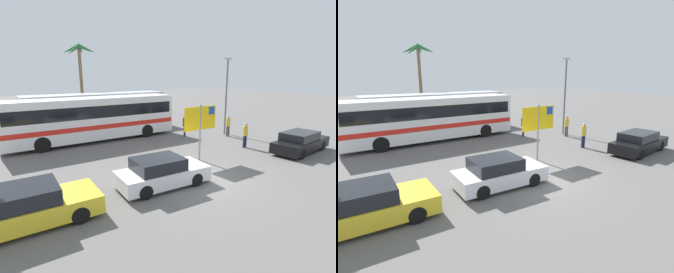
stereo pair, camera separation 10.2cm
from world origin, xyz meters
TOP-DOWN VIEW (x-y plane):
  - ground at (0.00, 0.00)m, footprint 120.00×120.00m
  - bus_front_coach at (-1.61, 10.08)m, footprint 12.15×2.48m
  - bus_rear_coach at (0.06, 13.89)m, footprint 12.15×2.48m
  - ferry_sign at (1.79, 2.21)m, footprint 2.20×0.11m
  - car_black at (8.15, -0.06)m, footprint 4.73×2.11m
  - car_yellow at (-7.19, 0.31)m, footprint 4.41×1.97m
  - car_white at (-1.95, 0.44)m, footprint 4.10×1.94m
  - pedestrian_near_sign at (4.74, 7.46)m, footprint 0.32×0.32m
  - pedestrian_by_bus at (7.58, 5.55)m, footprint 0.32×0.32m
  - pedestrian_crossing_lot at (6.07, 2.59)m, footprint 0.32×0.32m
  - lamp_post_left_side at (8.02, 6.32)m, footprint 0.56×0.20m
  - palm_tree_seaside at (0.49, 19.66)m, footprint 3.46×3.36m

SIDE VIEW (x-z plane):
  - ground at x=0.00m, z-range 0.00..0.00m
  - car_white at x=-1.95m, z-range -0.03..1.30m
  - car_black at x=8.15m, z-range -0.03..1.30m
  - car_yellow at x=-7.19m, z-range -0.03..1.30m
  - pedestrian_by_bus at x=7.58m, z-range 0.15..1.80m
  - pedestrian_near_sign at x=4.74m, z-range 0.15..1.83m
  - pedestrian_crossing_lot at x=6.07m, z-range 0.15..1.83m
  - bus_front_coach at x=-1.61m, z-range 0.20..3.37m
  - bus_rear_coach at x=0.06m, z-range 0.20..3.37m
  - ferry_sign at x=1.79m, z-range 0.73..3.93m
  - lamp_post_left_side at x=8.02m, z-range 0.32..6.38m
  - palm_tree_seaside at x=0.49m, z-range 2.28..10.11m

